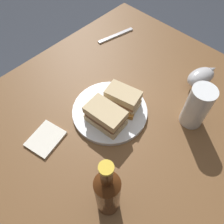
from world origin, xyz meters
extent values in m
plane|color=#333842|center=(0.00, 0.00, 0.00)|extent=(6.00, 6.00, 0.00)
cube|color=brown|center=(0.00, 0.00, 0.38)|extent=(1.13, 0.92, 0.77)
cylinder|color=white|center=(-0.02, -0.04, 0.77)|extent=(0.26, 0.26, 0.02)
cube|color=#CCB284|center=(0.03, -0.01, 0.80)|extent=(0.09, 0.13, 0.03)
cube|color=brown|center=(0.03, -0.01, 0.82)|extent=(0.08, 0.12, 0.02)
cube|color=#CCB284|center=(0.03, -0.01, 0.84)|extent=(0.09, 0.13, 0.03)
cube|color=#CCB284|center=(-0.06, -0.02, 0.80)|extent=(0.09, 0.12, 0.03)
cube|color=#8C5B3D|center=(-0.06, -0.02, 0.82)|extent=(0.08, 0.12, 0.01)
cube|color=#CCB284|center=(-0.06, -0.02, 0.84)|extent=(0.09, 0.12, 0.03)
cube|color=#AD702D|center=(0.00, -0.01, 0.79)|extent=(0.03, 0.06, 0.02)
cube|color=#B77F33|center=(-0.02, 0.00, 0.79)|extent=(0.03, 0.05, 0.02)
cube|color=#AD702D|center=(-0.06, 0.03, 0.79)|extent=(0.06, 0.04, 0.02)
cylinder|color=white|center=(-0.18, 0.18, 0.85)|extent=(0.08, 0.08, 0.16)
cylinder|color=gold|center=(-0.18, 0.18, 0.79)|extent=(0.07, 0.07, 0.05)
cylinder|color=#B7B7BC|center=(-0.34, 0.12, 0.78)|extent=(0.04, 0.04, 0.02)
ellipsoid|color=#B7B7BC|center=(-0.34, 0.12, 0.81)|extent=(0.13, 0.10, 0.06)
ellipsoid|color=#381E0F|center=(-0.34, 0.12, 0.82)|extent=(0.10, 0.08, 0.02)
cone|color=#B7B7BC|center=(-0.39, 0.13, 0.82)|extent=(0.04, 0.03, 0.02)
cylinder|color=#47230F|center=(0.20, 0.17, 0.86)|extent=(0.06, 0.06, 0.18)
cone|color=#47230F|center=(0.20, 0.17, 0.96)|extent=(0.06, 0.06, 0.02)
cylinder|color=#47230F|center=(0.20, 0.17, 1.00)|extent=(0.03, 0.03, 0.07)
cylinder|color=gold|center=(0.20, 0.17, 1.04)|extent=(0.03, 0.03, 0.01)
cube|color=silver|center=(0.20, -0.11, 0.77)|extent=(0.13, 0.11, 0.01)
cube|color=silver|center=(-0.34, -0.31, 0.77)|extent=(0.18, 0.06, 0.01)
camera|label=1|loc=(0.30, 0.28, 1.42)|focal=36.52mm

